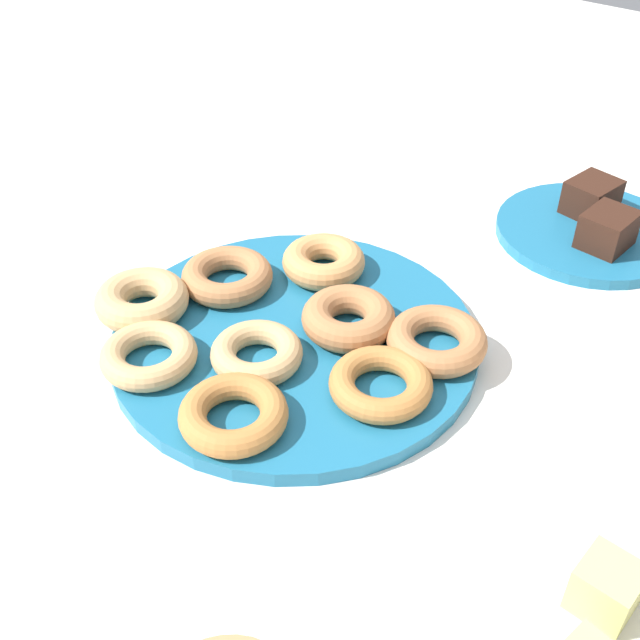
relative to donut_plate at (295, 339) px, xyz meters
name	(u,v)px	position (x,y,z in m)	size (l,w,h in m)	color
ground_plane	(295,345)	(0.00, 0.00, -0.01)	(2.40, 2.40, 0.00)	white
donut_plate	(295,339)	(0.00, 0.00, 0.00)	(0.34, 0.34, 0.01)	#1E6B93
donut_0	(227,276)	(-0.02, -0.10, 0.02)	(0.09, 0.09, 0.03)	#B27547
donut_1	(348,318)	(-0.03, 0.04, 0.02)	(0.09, 0.09, 0.03)	#B27547
donut_2	(233,414)	(0.12, 0.04, 0.02)	(0.09, 0.09, 0.02)	#BC7A3D
donut_3	(149,355)	(0.11, -0.07, 0.02)	(0.09, 0.09, 0.02)	tan
donut_4	(381,384)	(0.02, 0.11, 0.02)	(0.09, 0.09, 0.02)	#BC7A3D
donut_5	(324,261)	(-0.10, -0.04, 0.02)	(0.09, 0.09, 0.03)	tan
donut_6	(142,300)	(0.06, -0.14, 0.02)	(0.09, 0.09, 0.03)	tan
donut_7	(437,340)	(-0.06, 0.12, 0.02)	(0.09, 0.09, 0.03)	#B27547
donut_8	(255,352)	(0.05, 0.00, 0.02)	(0.08, 0.08, 0.02)	tan
cake_plate	(589,232)	(-0.35, 0.15, 0.00)	(0.21, 0.21, 0.01)	#1E6B93
brownie_near	(592,197)	(-0.38, 0.13, 0.03)	(0.06, 0.05, 0.04)	#381E14
brownie_far	(608,230)	(-0.33, 0.17, 0.03)	(0.06, 0.05, 0.04)	#381E14
melon_chunk_left	(607,588)	(0.12, 0.34, 0.05)	(0.04, 0.04, 0.04)	#DBD67A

